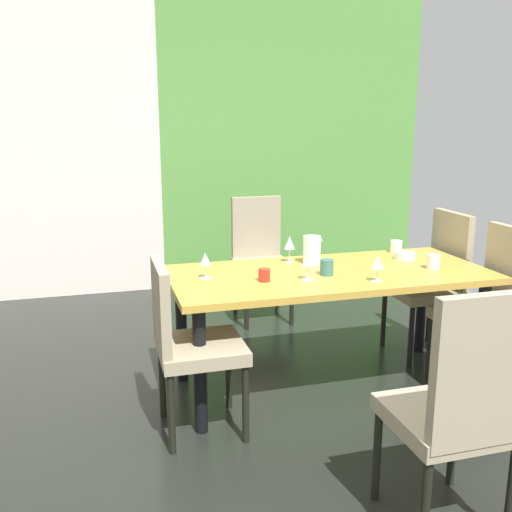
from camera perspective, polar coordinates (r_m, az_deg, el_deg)
name	(u,v)px	position (r m, az deg, el deg)	size (l,w,h in m)	color
ground_plane	(226,434)	(3.21, -2.98, -17.32)	(5.41, 5.79, 0.02)	black
back_panel_interior	(4,144)	(5.59, -23.89, 10.18)	(2.73, 0.10, 2.84)	silver
garden_window_panel	(293,141)	(5.88, 3.74, 11.38)	(2.69, 0.10, 2.84)	#54913E
dining_table	(329,285)	(3.48, 7.33, -2.88)	(1.92, 0.85, 0.74)	gold
chair_left_near	(186,338)	(3.00, -6.99, -8.12)	(0.45, 0.44, 0.93)	gray
chair_right_near	(491,302)	(3.73, 22.47, -4.30)	(0.44, 0.44, 1.01)	gray
chair_head_far	(260,253)	(4.74, 0.39, 0.35)	(0.44, 0.45, 1.01)	gray
chair_right_far	(435,277)	(4.20, 17.42, -1.99)	(0.44, 0.44, 1.01)	gray
chair_head_near	(460,404)	(2.39, 19.77, -13.76)	(0.44, 0.44, 1.05)	gray
wine_glass_corner	(290,243)	(3.62, 3.38, 1.27)	(0.07, 0.07, 0.17)	silver
wine_glass_rear	(205,260)	(3.27, -5.10, -0.43)	(0.07, 0.07, 0.15)	silver
wine_glass_near_window	(378,263)	(3.26, 12.07, -0.69)	(0.07, 0.07, 0.15)	silver
wine_glass_front	(307,262)	(3.23, 5.16, -0.57)	(0.07, 0.07, 0.15)	silver
serving_bowl_near_shelf	(405,256)	(3.85, 14.64, 0.02)	(0.14, 0.14, 0.05)	silver
cup_right	(433,262)	(3.64, 17.32, -0.55)	(0.08, 0.08, 0.09)	silver
cup_left	(327,267)	(3.36, 7.09, -1.12)	(0.08, 0.08, 0.09)	#326660
cup_center	(396,247)	(4.01, 13.84, 0.90)	(0.08, 0.08, 0.09)	white
cup_north	(264,275)	(3.21, 0.83, -1.92)	(0.07, 0.07, 0.07)	red
pitcher_east	(312,250)	(3.61, 5.62, 0.62)	(0.12, 0.11, 0.18)	white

